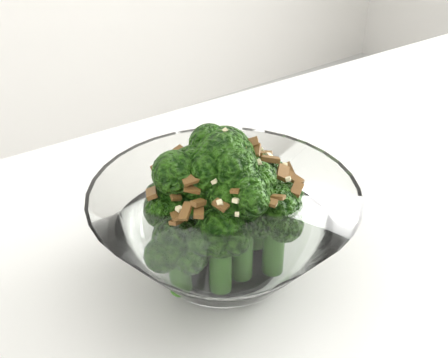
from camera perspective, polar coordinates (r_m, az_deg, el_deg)
broccoli_dish at (r=0.45m, az=0.00°, el=-3.77°), size 0.19×0.19×0.12m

